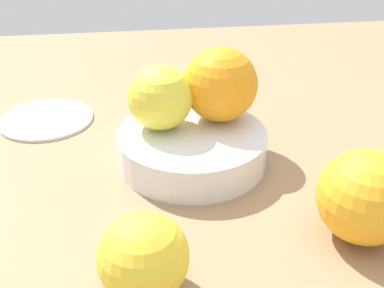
# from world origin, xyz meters

# --- Properties ---
(ground_plane) EXTENTS (1.10, 1.10, 0.02)m
(ground_plane) POSITION_xyz_m (0.00, 0.00, -0.01)
(ground_plane) COLOR #997551
(fruit_bowl) EXTENTS (0.17, 0.17, 0.04)m
(fruit_bowl) POSITION_xyz_m (0.00, 0.00, 0.02)
(fruit_bowl) COLOR silver
(fruit_bowl) RESTS_ON ground_plane
(orange_in_bowl_0) EXTENTS (0.09, 0.09, 0.09)m
(orange_in_bowl_0) POSITION_xyz_m (0.03, -0.04, 0.08)
(orange_in_bowl_0) COLOR orange
(orange_in_bowl_0) RESTS_ON fruit_bowl
(orange_in_bowl_1) EXTENTS (0.07, 0.07, 0.07)m
(orange_in_bowl_1) POSITION_xyz_m (0.02, 0.03, 0.08)
(orange_in_bowl_1) COLOR yellow
(orange_in_bowl_1) RESTS_ON fruit_bowl
(orange_loose_0) EXTENTS (0.07, 0.07, 0.07)m
(orange_loose_0) POSITION_xyz_m (-0.19, 0.07, 0.04)
(orange_loose_0) COLOR yellow
(orange_loose_0) RESTS_ON ground_plane
(orange_loose_1) EXTENTS (0.09, 0.09, 0.09)m
(orange_loose_1) POSITION_xyz_m (-0.15, -0.13, 0.04)
(orange_loose_1) COLOR #F9A823
(orange_loose_1) RESTS_ON ground_plane
(side_plate) EXTENTS (0.13, 0.13, 0.01)m
(side_plate) POSITION_xyz_m (0.13, 0.18, 0.00)
(side_plate) COLOR silver
(side_plate) RESTS_ON ground_plane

